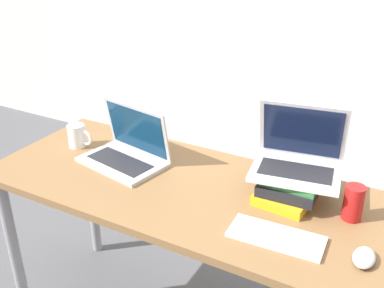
% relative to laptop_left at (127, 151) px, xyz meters
% --- Properties ---
extents(desk, '(1.58, 0.64, 0.76)m').
position_rel_laptop_left_xyz_m(desk, '(0.31, -0.05, -0.14)').
color(desk, brown).
rests_on(desk, ground_plane).
extents(laptop_left, '(0.38, 0.28, 0.23)m').
position_rel_laptop_left_xyz_m(laptop_left, '(0.00, 0.00, 0.00)').
color(laptop_left, '#B2B2B7').
rests_on(laptop_left, desk).
extents(book_stack, '(0.21, 0.29, 0.10)m').
position_rel_laptop_left_xyz_m(book_stack, '(0.67, 0.07, -0.00)').
color(book_stack, gold).
rests_on(book_stack, desk).
extents(laptop_on_books, '(0.34, 0.28, 0.24)m').
position_rel_laptop_left_xyz_m(laptop_on_books, '(0.68, 0.09, 0.10)').
color(laptop_on_books, silver).
rests_on(laptop_on_books, book_stack).
extents(wireless_keyboard, '(0.30, 0.14, 0.01)m').
position_rel_laptop_left_xyz_m(wireless_keyboard, '(0.71, -0.20, -0.04)').
color(wireless_keyboard, silver).
rests_on(wireless_keyboard, desk).
extents(mouse, '(0.06, 0.10, 0.03)m').
position_rel_laptop_left_xyz_m(mouse, '(0.97, -0.18, -0.03)').
color(mouse, '#B2B2B7').
rests_on(mouse, desk).
extents(mug, '(0.12, 0.08, 0.10)m').
position_rel_laptop_left_xyz_m(mug, '(-0.27, 0.01, 0.00)').
color(mug, white).
rests_on(mug, desk).
extents(soda_can, '(0.07, 0.07, 0.12)m').
position_rel_laptop_left_xyz_m(soda_can, '(0.89, 0.03, 0.01)').
color(soda_can, red).
rests_on(soda_can, desk).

